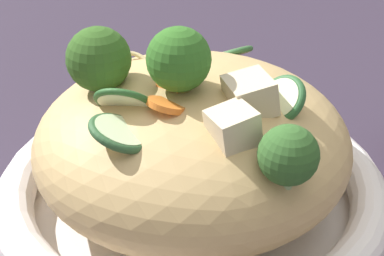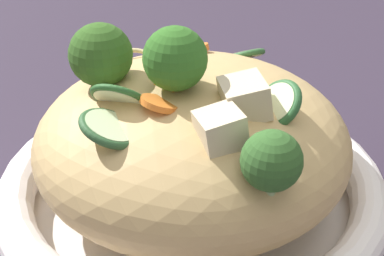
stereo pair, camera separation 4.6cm
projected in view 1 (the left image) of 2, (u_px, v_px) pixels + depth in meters
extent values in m
plane|color=#302737|center=(192.00, 217.00, 0.50)|extent=(3.00, 3.00, 0.00)
cylinder|color=white|center=(192.00, 208.00, 0.50)|extent=(0.32, 0.32, 0.02)
torus|color=white|center=(192.00, 184.00, 0.49)|extent=(0.33, 0.33, 0.03)
ellipsoid|color=tan|center=(192.00, 141.00, 0.46)|extent=(0.26, 0.26, 0.12)
torus|color=tan|center=(218.00, 74.00, 0.47)|extent=(0.05, 0.05, 0.02)
torus|color=tan|center=(124.00, 73.00, 0.47)|extent=(0.05, 0.06, 0.03)
torus|color=tan|center=(189.00, 112.00, 0.45)|extent=(0.08, 0.08, 0.03)
torus|color=tan|center=(204.00, 68.00, 0.49)|extent=(0.05, 0.06, 0.02)
cone|color=#93B176|center=(101.00, 88.00, 0.44)|extent=(0.03, 0.03, 0.01)
sphere|color=#325C20|center=(99.00, 59.00, 0.43)|extent=(0.06, 0.06, 0.05)
cone|color=#9AB276|center=(286.00, 182.00, 0.37)|extent=(0.02, 0.02, 0.02)
sphere|color=#315D27|center=(288.00, 155.00, 0.36)|extent=(0.06, 0.06, 0.04)
cone|color=#91B36D|center=(179.00, 92.00, 0.42)|extent=(0.02, 0.02, 0.02)
sphere|color=#316923|center=(179.00, 59.00, 0.40)|extent=(0.05, 0.05, 0.05)
cylinder|color=orange|center=(167.00, 105.00, 0.40)|extent=(0.04, 0.04, 0.01)
cylinder|color=orange|center=(170.00, 86.00, 0.42)|extent=(0.02, 0.02, 0.02)
cylinder|color=orange|center=(186.00, 50.00, 0.50)|extent=(0.03, 0.03, 0.01)
cylinder|color=beige|center=(120.00, 133.00, 0.38)|extent=(0.05, 0.05, 0.02)
torus|color=#2F5931|center=(120.00, 133.00, 0.38)|extent=(0.06, 0.06, 0.02)
cylinder|color=beige|center=(237.00, 53.00, 0.53)|extent=(0.04, 0.04, 0.02)
torus|color=#2F5F31|center=(237.00, 53.00, 0.53)|extent=(0.05, 0.05, 0.02)
cylinder|color=beige|center=(124.00, 102.00, 0.41)|extent=(0.04, 0.04, 0.03)
torus|color=#2C5F2A|center=(124.00, 102.00, 0.41)|extent=(0.04, 0.05, 0.04)
cylinder|color=beige|center=(283.00, 97.00, 0.42)|extent=(0.04, 0.04, 0.03)
torus|color=#2B5E30|center=(283.00, 97.00, 0.42)|extent=(0.05, 0.05, 0.03)
cube|color=beige|center=(250.00, 95.00, 0.40)|extent=(0.05, 0.05, 0.03)
cube|color=beige|center=(233.00, 128.00, 0.38)|extent=(0.04, 0.04, 0.03)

